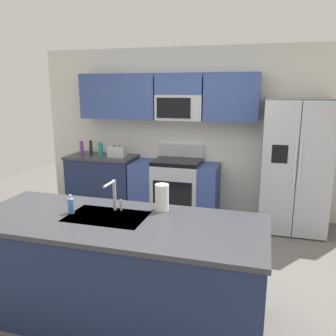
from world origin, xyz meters
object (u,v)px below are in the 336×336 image
(bottle_purple, at_px, (82,148))
(paper_towel_roll, at_px, (162,197))
(bottle_teal, at_px, (101,149))
(range_oven, at_px, (175,188))
(sink_faucet, at_px, (114,193))
(refrigerator, at_px, (295,166))
(toaster, at_px, (117,152))
(soap_dispenser, at_px, (71,206))
(pepper_mill, at_px, (91,148))

(bottle_purple, relative_size, paper_towel_roll, 0.93)
(bottle_teal, xyz_separation_m, paper_towel_roll, (1.71, -2.19, 0.01))
(bottle_purple, bearing_deg, range_oven, -0.32)
(range_oven, xyz_separation_m, sink_faucet, (0.06, -2.36, 0.62))
(refrigerator, height_order, bottle_purple, refrigerator)
(sink_faucet, bearing_deg, paper_towel_roll, 19.20)
(range_oven, bearing_deg, sink_faucet, -88.60)
(toaster, xyz_separation_m, sink_faucet, (1.00, -2.30, 0.08))
(bottle_purple, relative_size, soap_dispenser, 1.31)
(soap_dispenser, bearing_deg, paper_towel_roll, 21.62)
(sink_faucet, bearing_deg, bottle_purple, 125.26)
(refrigerator, xyz_separation_m, soap_dispenser, (-2.03, -2.44, 0.04))
(bottle_purple, bearing_deg, refrigerator, -1.38)
(range_oven, distance_m, paper_towel_roll, 2.34)
(pepper_mill, relative_size, paper_towel_roll, 1.00)
(refrigerator, distance_m, bottle_purple, 3.36)
(toaster, height_order, bottle_purple, bottle_purple)
(bottle_purple, bearing_deg, paper_towel_roll, -46.94)
(pepper_mill, relative_size, bottle_teal, 1.12)
(bottle_teal, distance_m, sink_faucet, 2.68)
(refrigerator, distance_m, sink_faucet, 2.84)
(paper_towel_roll, bearing_deg, sink_faucet, -160.80)
(sink_faucet, distance_m, soap_dispenser, 0.39)
(pepper_mill, bearing_deg, bottle_teal, -5.59)
(refrigerator, distance_m, paper_towel_roll, 2.50)
(refrigerator, bearing_deg, range_oven, 177.63)
(refrigerator, relative_size, sink_faucet, 6.56)
(range_oven, distance_m, bottle_purple, 1.71)
(paper_towel_roll, bearing_deg, soap_dispenser, -158.38)
(toaster, bearing_deg, range_oven, 3.17)
(refrigerator, relative_size, bottle_teal, 8.57)
(refrigerator, height_order, bottle_teal, refrigerator)
(toaster, distance_m, sink_faucet, 2.51)
(range_oven, distance_m, toaster, 1.10)
(bottle_teal, height_order, soap_dispenser, bottle_teal)
(toaster, xyz_separation_m, bottle_teal, (-0.30, 0.03, 0.02))
(refrigerator, bearing_deg, pepper_mill, 178.75)
(range_oven, height_order, bottle_purple, bottle_purple)
(toaster, distance_m, bottle_purple, 0.67)
(sink_faucet, bearing_deg, pepper_mill, 122.42)
(pepper_mill, bearing_deg, range_oven, 0.10)
(pepper_mill, distance_m, soap_dispenser, 2.76)
(refrigerator, height_order, sink_faucet, refrigerator)
(toaster, bearing_deg, bottle_purple, 174.73)
(sink_faucet, bearing_deg, bottle_teal, 119.25)
(bottle_purple, xyz_separation_m, sink_faucet, (1.67, -2.37, 0.06))
(refrigerator, distance_m, pepper_mill, 3.18)
(range_oven, xyz_separation_m, paper_towel_roll, (0.46, -2.22, 0.58))
(pepper_mill, distance_m, sink_faucet, 2.79)
(range_oven, relative_size, bottle_teal, 6.30)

